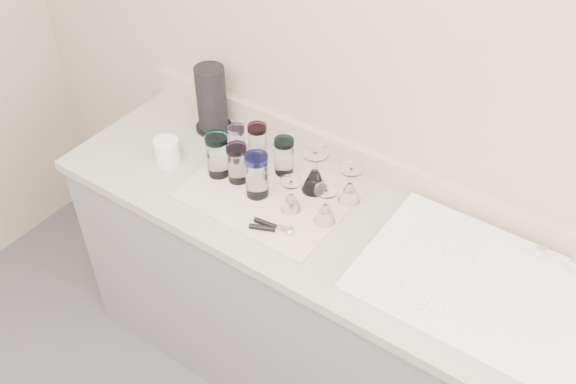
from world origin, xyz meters
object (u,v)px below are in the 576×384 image
Objects in this scene: tumbler_teal at (237,141)px; goblet_front_left at (291,200)px; paper_towel_roll at (212,100)px; tumbler_purple at (284,156)px; tumbler_lavender at (257,175)px; goblet_front_right at (325,210)px; tumbler_magenta at (217,155)px; goblet_back_left at (315,177)px; sink_unit at (502,296)px; tumbler_cyan at (258,142)px; tumbler_blue at (237,163)px; can_opener at (272,228)px; white_mug at (167,151)px; goblet_back_right at (350,189)px.

tumbler_teal is 0.35m from goblet_front_left.
paper_towel_roll is (-0.52, 0.22, 0.08)m from goblet_front_left.
paper_towel_roll is (-0.39, 0.07, 0.05)m from tumbler_purple.
goblet_front_right is at bearing 4.34° from tumbler_lavender.
tumbler_magenta is at bearing -143.63° from tumbler_purple.
tumbler_lavender reaches higher than goblet_back_left.
paper_towel_roll is (-0.53, 0.09, 0.07)m from goblet_back_left.
goblet_front_left is (-0.72, -0.03, 0.03)m from sink_unit.
tumbler_purple is at bearing -5.94° from tumbler_cyan.
tumbler_teal is at bearing 166.12° from goblet_front_right.
tumbler_cyan is at bearing 159.55° from goblet_front_right.
tumbler_blue is at bearing -130.93° from tumbler_purple.
sink_unit is 0.60m from goblet_front_right.
tumbler_teal is 1.02× the size of goblet_front_left.
tumbler_lavender is 1.15× the size of can_opener.
tumbler_teal is 0.47× the size of paper_towel_roll.
paper_towel_roll reaches higher than sink_unit.
goblet_back_left is (0.27, -0.03, -0.02)m from tumbler_cyan.
paper_towel_roll reaches higher than goblet_back_left.
tumbler_teal is 0.87× the size of tumbler_blue.
tumbler_lavender is at bearing -3.24° from tumbler_magenta.
goblet_back_left is 0.25m from can_opener.
tumbler_magenta is (-0.19, -0.14, 0.01)m from tumbler_purple.
sink_unit is at bearing 3.15° from white_mug.
goblet_back_right is 1.03× the size of goblet_front_right.
sink_unit is at bearing 1.32° from goblet_front_right.
tumbler_blue is (-0.96, -0.01, 0.06)m from sink_unit.
sink_unit is 5.80× the size of tumbler_cyan.
tumbler_purple reaches higher than can_opener.
paper_towel_roll is (-0.38, 0.22, 0.04)m from tumbler_lavender.
goblet_front_right is (0.44, 0.01, -0.04)m from tumbler_magenta.
tumbler_lavender is at bearing -138.15° from goblet_back_left.
can_opener is at bearing -28.72° from tumbler_blue.
paper_towel_roll reaches higher than goblet_front_right.
goblet_back_left is at bearing 89.58° from can_opener.
tumbler_cyan and tumbler_purple have the same top height.
goblet_front_right reaches higher than goblet_front_left.
tumbler_purple is at bearing 36.37° from tumbler_magenta.
paper_towel_roll is at bearing 169.34° from tumbler_purple.
tumbler_magenta is at bearing 12.39° from white_mug.
goblet_front_left is 0.92× the size of goblet_front_right.
goblet_front_left is (0.13, -0.15, -0.03)m from tumbler_purple.
tumbler_magenta is 1.18× the size of goblet_back_right.
tumbler_purple is at bearing 153.12° from goblet_front_right.
goblet_front_left is at bearing -93.95° from goblet_back_left.
goblet_back_right is at bearing 29.19° from tumbler_lavender.
goblet_back_right reaches higher than white_mug.
white_mug is at bearing -168.68° from tumbler_blue.
tumbler_lavender is at bearing -34.69° from tumbler_teal.
tumbler_purple is at bearing -10.66° from paper_towel_roll.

